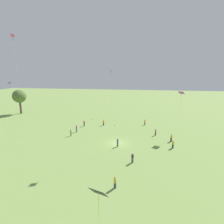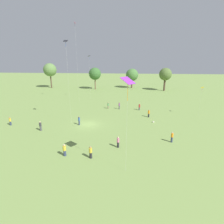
# 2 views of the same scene
# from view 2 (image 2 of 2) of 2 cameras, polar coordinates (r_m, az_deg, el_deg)

# --- Properties ---
(ground_plane) EXTENTS (240.00, 240.00, 0.00)m
(ground_plane) POSITION_cam_2_polar(r_m,az_deg,el_deg) (35.67, -7.83, -4.05)
(ground_plane) COLOR #7A994C
(tree_0) EXTENTS (5.61, 5.61, 10.68)m
(tree_0) POSITION_cam_2_polar(r_m,az_deg,el_deg) (82.72, -19.61, 12.82)
(tree_0) COLOR brown
(tree_0) RESTS_ON ground_plane
(tree_1) EXTENTS (5.06, 5.06, 9.03)m
(tree_1) POSITION_cam_2_polar(r_m,az_deg,el_deg) (75.05, -5.60, 12.30)
(tree_1) COLOR brown
(tree_1) RESTS_ON ground_plane
(tree_2) EXTENTS (5.34, 5.34, 8.41)m
(tree_2) POSITION_cam_2_polar(r_m,az_deg,el_deg) (78.35, 6.58, 11.91)
(tree_2) COLOR brown
(tree_2) RESTS_ON ground_plane
(tree_3) EXTENTS (4.93, 4.93, 9.10)m
(tree_3) POSITION_cam_2_polar(r_m,az_deg,el_deg) (74.21, 17.03, 11.66)
(tree_3) COLOR brown
(tree_3) RESTS_ON ground_plane
(person_0) EXTENTS (0.45, 0.45, 1.85)m
(person_0) POSITION_cam_2_polar(r_m,az_deg,el_deg) (45.54, 2.37, 2.08)
(person_0) COLOR #4C4C51
(person_0) RESTS_ON ground_plane
(person_1) EXTENTS (0.56, 0.56, 1.78)m
(person_1) POSITION_cam_2_polar(r_m,az_deg,el_deg) (34.75, -22.33, -4.28)
(person_1) COLOR #4C4C51
(person_1) RESTS_ON ground_plane
(person_2) EXTENTS (0.51, 0.51, 1.74)m
(person_2) POSITION_cam_2_polar(r_m,az_deg,el_deg) (26.38, 1.99, -9.80)
(person_2) COLOR #232328
(person_2) RESTS_ON ground_plane
(person_3) EXTENTS (0.49, 0.49, 1.74)m
(person_3) POSITION_cam_2_polar(r_m,az_deg,el_deg) (29.46, 18.99, -7.77)
(person_3) COLOR #333D5B
(person_3) RESTS_ON ground_plane
(person_4) EXTENTS (0.47, 0.47, 1.73)m
(person_4) POSITION_cam_2_polar(r_m,az_deg,el_deg) (23.99, -7.01, -12.94)
(person_4) COLOR #232328
(person_4) RESTS_ON ground_plane
(person_5) EXTENTS (0.57, 0.57, 1.71)m
(person_5) POSITION_cam_2_polar(r_m,az_deg,el_deg) (45.23, 8.93, 1.63)
(person_5) COLOR #4C4C51
(person_5) RESTS_ON ground_plane
(person_6) EXTENTS (0.46, 0.46, 1.66)m
(person_6) POSITION_cam_2_polar(r_m,az_deg,el_deg) (46.15, -1.27, 2.16)
(person_6) COLOR #847056
(person_6) RESTS_ON ground_plane
(person_7) EXTENTS (0.54, 0.54, 1.77)m
(person_7) POSITION_cam_2_polar(r_m,az_deg,el_deg) (40.21, 11.91, -0.46)
(person_7) COLOR #232328
(person_7) RESTS_ON ground_plane
(person_8) EXTENTS (0.42, 0.42, 1.79)m
(person_8) POSITION_cam_2_polar(r_m,az_deg,el_deg) (35.44, -10.70, -2.79)
(person_8) COLOR #333D5B
(person_8) RESTS_ON ground_plane
(person_9) EXTENTS (0.55, 0.55, 1.72)m
(person_9) POSITION_cam_2_polar(r_m,az_deg,el_deg) (40.13, -30.30, -2.61)
(person_9) COLOR #333D5B
(person_9) RESTS_ON ground_plane
(person_10) EXTENTS (0.60, 0.60, 1.73)m
(person_10) POSITION_cam_2_polar(r_m,az_deg,el_deg) (25.17, -15.25, -11.94)
(person_10) COLOR #333D5B
(person_10) RESTS_ON ground_plane
(kite_0) EXTENTS (1.65, 1.69, 11.01)m
(kite_0) POSITION_cam_2_polar(r_m,az_deg,el_deg) (18.02, 5.21, 9.40)
(kite_0) COLOR purple
(kite_0) RESTS_ON ground_plane
(kite_2) EXTENTS (0.89, 0.89, 13.51)m
(kite_2) POSITION_cam_2_polar(r_m,az_deg,el_deg) (55.27, -7.47, 16.67)
(kite_2) COLOR black
(kite_2) RESTS_ON ground_plane
(kite_3) EXTENTS (0.64, 0.68, 6.81)m
(kite_3) POSITION_cam_2_polar(r_m,az_deg,el_deg) (43.47, 27.37, 6.69)
(kite_3) COLOR yellow
(kite_3) RESTS_ON ground_plane
(kite_4) EXTENTS (0.64, 0.74, 22.00)m
(kite_4) POSITION_cam_2_polar(r_m,az_deg,el_deg) (52.43, -11.86, 23.81)
(kite_4) COLOR #E54C99
(kite_4) RESTS_ON ground_plane
(kite_5) EXTENTS (0.77, 0.71, 15.99)m
(kite_5) POSITION_cam_2_polar(r_m,az_deg,el_deg) (35.08, -14.82, 19.74)
(kite_5) COLOR black
(kite_5) RESTS_ON ground_plane
(picnic_bag_0) EXTENTS (0.39, 0.39, 0.26)m
(picnic_bag_0) POSITION_cam_2_polar(r_m,az_deg,el_deg) (37.34, 13.34, -3.17)
(picnic_bag_0) COLOR beige
(picnic_bag_0) RESTS_ON ground_plane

